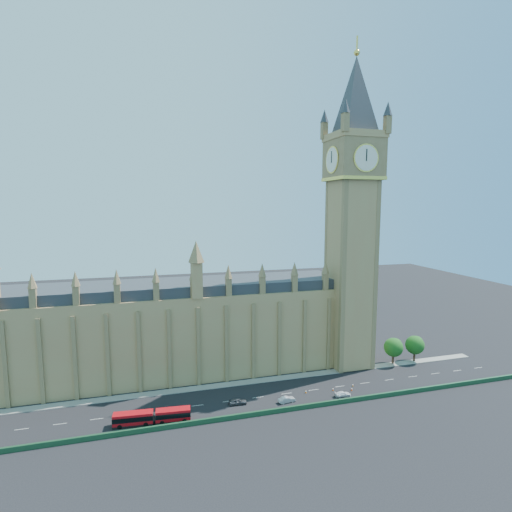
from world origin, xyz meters
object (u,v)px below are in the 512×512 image
object	(u,v)px
car_grey	(238,401)
car_white	(343,394)
red_bus	(152,417)
car_silver	(287,400)

from	to	relation	value
car_grey	car_white	world-z (taller)	car_grey
red_bus	car_silver	bearing A→B (deg)	6.54
red_bus	car_grey	world-z (taller)	red_bus
car_silver	car_white	size ratio (longest dim) A/B	1.04
red_bus	car_grey	bearing A→B (deg)	13.72
red_bus	car_grey	xyz separation A→B (m)	(21.25, 3.24, -0.79)
car_grey	car_silver	distance (m)	12.71
car_grey	car_silver	bearing A→B (deg)	-98.00
red_bus	car_white	world-z (taller)	red_bus
car_white	car_silver	bearing A→B (deg)	84.66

